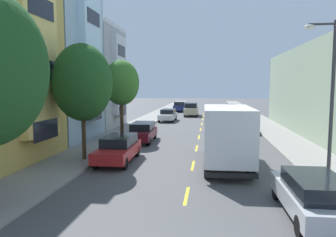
{
  "coord_description": "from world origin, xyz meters",
  "views": [
    {
      "loc": [
        0.87,
        -5.52,
        4.41
      ],
      "look_at": [
        -2.21,
        18.17,
        1.99
      ],
      "focal_mm": 34.17,
      "sensor_mm": 36.0,
      "label": 1
    }
  ],
  "objects": [
    {
      "name": "parked_hatchback_teal",
      "position": [
        4.38,
        31.53,
        0.76
      ],
      "size": [
        1.84,
        4.04,
        1.5
      ],
      "color": "#195B60",
      "rests_on": "ground_plane"
    },
    {
      "name": "street_tree_third",
      "position": [
        -6.4,
        20.35,
        4.67
      ],
      "size": [
        2.97,
        2.97,
        6.43
      ],
      "color": "#47331E",
      "rests_on": "sidewalk_left"
    },
    {
      "name": "sidewalk_left",
      "position": [
        -7.1,
        28.0,
        0.07
      ],
      "size": [
        3.2,
        120.0,
        0.14
      ],
      "primitive_type": "cube",
      "color": "gray",
      "rests_on": "ground_plane"
    },
    {
      "name": "ground_plane",
      "position": [
        0.0,
        30.0,
        0.0
      ],
      "size": [
        160.0,
        160.0,
        0.0
      ],
      "primitive_type": "plane",
      "color": "#4C4C4F"
    },
    {
      "name": "sidewalk_right",
      "position": [
        7.1,
        28.0,
        0.07
      ],
      "size": [
        3.2,
        120.0,
        0.14
      ],
      "primitive_type": "cube",
      "color": "gray",
      "rests_on": "ground_plane"
    },
    {
      "name": "parked_sedan_sky",
      "position": [
        4.38,
        37.52,
        0.75
      ],
      "size": [
        1.83,
        4.51,
        1.43
      ],
      "color": "#7A9EC6",
      "rests_on": "ground_plane"
    },
    {
      "name": "parked_pickup_navy",
      "position": [
        -4.25,
        49.92,
        0.83
      ],
      "size": [
        2.1,
        5.34,
        1.73
      ],
      "color": "navy",
      "rests_on": "ground_plane"
    },
    {
      "name": "parked_wagon_silver",
      "position": [
        4.34,
        5.34,
        0.8
      ],
      "size": [
        1.89,
        4.73,
        1.5
      ],
      "color": "#B2B5BA",
      "rests_on": "ground_plane"
    },
    {
      "name": "parked_sedan_forest",
      "position": [
        4.29,
        25.95,
        0.75
      ],
      "size": [
        1.85,
        4.52,
        1.43
      ],
      "color": "#194C28",
      "rests_on": "ground_plane"
    },
    {
      "name": "townhouse_third_powder_blue",
      "position": [
        -13.66,
        18.96,
        6.24
      ],
      "size": [
        10.74,
        7.68,
        12.88
      ],
      "color": "#9EB7CC",
      "rests_on": "ground_plane"
    },
    {
      "name": "parked_wagon_white",
      "position": [
        -4.34,
        34.45,
        0.8
      ],
      "size": [
        1.94,
        4.75,
        1.5
      ],
      "color": "silver",
      "rests_on": "ground_plane"
    },
    {
      "name": "lane_centerline_dashes",
      "position": [
        0.0,
        24.5,
        0.0
      ],
      "size": [
        0.14,
        47.2,
        0.01
      ],
      "color": "yellow",
      "rests_on": "ground_plane"
    },
    {
      "name": "street_lamp",
      "position": [
        5.95,
        9.01,
        4.2
      ],
      "size": [
        1.35,
        0.28,
        7.03
      ],
      "color": "#38383D",
      "rests_on": "sidewalk_right"
    },
    {
      "name": "delivery_box_truck",
      "position": [
        1.8,
        12.01,
        1.89
      ],
      "size": [
        2.52,
        7.26,
        3.33
      ],
      "color": "white",
      "rests_on": "ground_plane"
    },
    {
      "name": "parked_wagon_burgundy",
      "position": [
        -4.43,
        19.25,
        0.8
      ],
      "size": [
        1.95,
        4.75,
        1.5
      ],
      "color": "maroon",
      "rests_on": "ground_plane"
    },
    {
      "name": "moving_champagne_sedan",
      "position": [
        -1.8,
        41.87,
        0.99
      ],
      "size": [
        1.95,
        4.8,
        1.93
      ],
      "color": "tan",
      "rests_on": "ground_plane"
    },
    {
      "name": "townhouse_fourth_dove_grey",
      "position": [
        -14.28,
        26.84,
        5.15
      ],
      "size": [
        11.97,
        7.68,
        10.7
      ],
      "color": "#A8A8AD",
      "rests_on": "ground_plane"
    },
    {
      "name": "parked_wagon_red",
      "position": [
        -4.38,
        12.34,
        0.8
      ],
      "size": [
        1.91,
        4.73,
        1.5
      ],
      "color": "#AD1E1E",
      "rests_on": "ground_plane"
    },
    {
      "name": "parked_hatchback_orange",
      "position": [
        4.36,
        47.33,
        0.76
      ],
      "size": [
        1.83,
        4.04,
        1.5
      ],
      "color": "orange",
      "rests_on": "ground_plane"
    },
    {
      "name": "street_tree_second",
      "position": [
        -6.4,
        12.17,
        4.62
      ],
      "size": [
        3.42,
        3.42,
        6.71
      ],
      "color": "#47331E",
      "rests_on": "sidewalk_left"
    }
  ]
}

